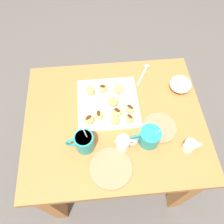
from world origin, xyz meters
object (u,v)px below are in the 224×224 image
dining_table (114,132)px  beignet_0 (99,115)px  pastry_plate_square (108,103)px  beignet_1 (103,88)px  cream_pitcher_white (123,143)px  chocolate_sauce_pitcher (190,146)px  beignet_3 (113,102)px  beignet_7 (115,120)px  beignet_5 (130,109)px  beignet_8 (130,118)px  saucer_coral_right (111,168)px  coffee_mug_teal_left (149,137)px  ice_cream_bowl (181,84)px  beignet_2 (90,90)px  beignet_9 (89,120)px  coffee_mug_teal_right (84,142)px  saucer_coral_left (159,128)px  beignet_4 (118,89)px  beignet_6 (117,112)px

dining_table → beignet_0: (0.07, -0.01, 0.18)m
pastry_plate_square → beignet_1: size_ratio=5.87×
dining_table → cream_pitcher_white: 0.24m
chocolate_sauce_pitcher → beignet_1: size_ratio=1.82×
cream_pitcher_white → beignet_3: cream_pitcher_white is taller
chocolate_sauce_pitcher → beignet_7: chocolate_sauce_pitcher is taller
beignet_5 → pastry_plate_square: bearing=-29.0°
cream_pitcher_white → beignet_8: size_ratio=2.37×
saucer_coral_right → dining_table: bearing=-99.1°
dining_table → coffee_mug_teal_left: coffee_mug_teal_left is taller
ice_cream_bowl → beignet_2: ice_cream_bowl is taller
beignet_5 → beignet_1: bearing=-47.3°
beignet_5 → beignet_9: (0.20, 0.04, 0.00)m
coffee_mug_teal_right → beignet_7: bearing=-144.0°
saucer_coral_left → beignet_8: 0.15m
ice_cream_bowl → beignet_2: size_ratio=1.99×
coffee_mug_teal_left → beignet_4: size_ratio=2.37×
dining_table → chocolate_sauce_pitcher: size_ratio=9.40×
beignet_9 → coffee_mug_teal_left: bearing=156.1°
beignet_3 → beignet_7: (0.00, 0.10, -0.00)m
pastry_plate_square → beignet_9: 0.14m
cream_pitcher_white → beignet_7: bearing=-77.8°
dining_table → beignet_9: (0.12, 0.01, 0.18)m
beignet_7 → pastry_plate_square: bearing=-78.8°
beignet_5 → beignet_6: size_ratio=0.92×
pastry_plate_square → beignet_3: (-0.02, 0.01, 0.03)m
beignet_6 → beignet_7: 0.05m
saucer_coral_left → beignet_7: beignet_7 is taller
dining_table → beignet_8: bearing=160.0°
beignet_6 → beignet_7: bearing=70.2°
beignet_8 → coffee_mug_teal_left: bearing=124.6°
beignet_5 → beignet_8: size_ratio=1.12×
beignet_0 → beignet_6: size_ratio=0.89×
pastry_plate_square → beignet_4: (-0.06, -0.07, 0.02)m
beignet_5 → beignet_8: 0.06m
cream_pitcher_white → beignet_1: 0.32m
beignet_1 → beignet_2: (0.06, 0.01, 0.00)m
dining_table → beignet_3: 0.20m
coffee_mug_teal_right → beignet_9: coffee_mug_teal_right is taller
beignet_4 → beignet_7: beignet_7 is taller
ice_cream_bowl → beignet_0: (0.43, 0.14, -0.01)m
chocolate_sauce_pitcher → beignet_1: bearing=-43.9°
coffee_mug_teal_left → coffee_mug_teal_right: coffee_mug_teal_right is taller
chocolate_sauce_pitcher → saucer_coral_right: chocolate_sauce_pitcher is taller
chocolate_sauce_pitcher → beignet_6: (0.30, -0.20, 0.00)m
saucer_coral_left → beignet_9: 0.33m
cream_pitcher_white → beignet_7: 0.12m
beignet_8 → saucer_coral_left: bearing=161.3°
coffee_mug_teal_right → coffee_mug_teal_left: bearing=-180.0°
beignet_5 → saucer_coral_left: bearing=141.6°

